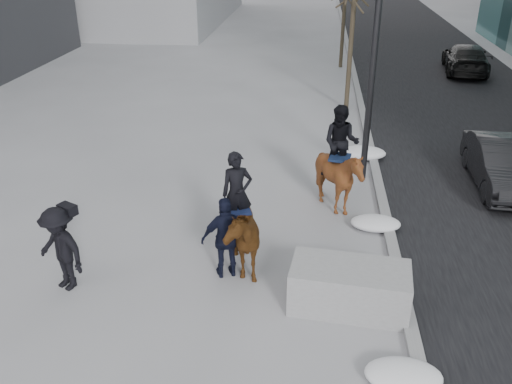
# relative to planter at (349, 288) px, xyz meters

# --- Properties ---
(ground) EXTENTS (120.00, 120.00, 0.00)m
(ground) POSITION_rel_planter_xyz_m (-1.92, 0.47, -0.43)
(ground) COLOR gray
(ground) RESTS_ON ground
(road) EXTENTS (8.00, 90.00, 0.01)m
(road) POSITION_rel_planter_xyz_m (5.08, 10.47, -0.43)
(road) COLOR black
(road) RESTS_ON ground
(curb) EXTENTS (0.25, 90.00, 0.12)m
(curb) POSITION_rel_planter_xyz_m (1.08, 10.47, -0.37)
(curb) COLOR gray
(curb) RESTS_ON ground
(planter) EXTENTS (2.28, 1.31, 0.87)m
(planter) POSITION_rel_planter_xyz_m (0.00, 0.00, 0.00)
(planter) COLOR gray
(planter) RESTS_ON ground
(car_near) EXTENTS (1.48, 3.97, 1.30)m
(car_near) POSITION_rel_planter_xyz_m (4.36, 5.83, 0.21)
(car_near) COLOR black
(car_near) RESTS_ON ground
(car_far) EXTENTS (2.50, 4.95, 1.38)m
(car_far) POSITION_rel_planter_xyz_m (6.49, 19.24, 0.25)
(car_far) COLOR black
(car_far) RESTS_ON ground
(tree_near) EXTENTS (1.20, 1.20, 5.14)m
(tree_near) POSITION_rel_planter_xyz_m (0.48, 12.58, 2.14)
(tree_near) COLOR #33271E
(tree_near) RESTS_ON ground
(tree_far) EXTENTS (1.20, 1.20, 4.47)m
(tree_far) POSITION_rel_planter_xyz_m (0.48, 19.78, 1.80)
(tree_far) COLOR #342B1E
(tree_far) RESTS_ON ground
(mounted_left) EXTENTS (1.50, 2.13, 2.52)m
(mounted_left) POSITION_rel_planter_xyz_m (-2.26, 1.13, 0.50)
(mounted_left) COLOR #4A2A0E
(mounted_left) RESTS_ON ground
(mounted_right) EXTENTS (1.73, 1.87, 2.70)m
(mounted_right) POSITION_rel_planter_xyz_m (-0.11, 3.92, 0.65)
(mounted_right) COLOR #4E2F0F
(mounted_right) RESTS_ON ground
(feeder) EXTENTS (1.11, 1.02, 1.75)m
(feeder) POSITION_rel_planter_xyz_m (-2.42, 0.79, 0.44)
(feeder) COLOR black
(feeder) RESTS_ON ground
(camera_crew) EXTENTS (1.31, 1.09, 1.75)m
(camera_crew) POSITION_rel_planter_xyz_m (-5.54, 0.03, 0.45)
(camera_crew) COLOR black
(camera_crew) RESTS_ON ground
(snow_piles) EXTENTS (1.41, 10.14, 0.36)m
(snow_piles) POSITION_rel_planter_xyz_m (0.78, 3.60, -0.27)
(snow_piles) COLOR silver
(snow_piles) RESTS_ON ground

